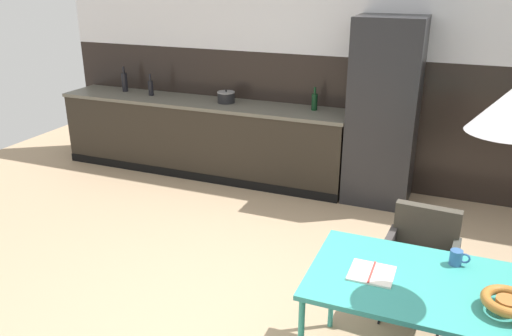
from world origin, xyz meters
The scene contains 14 objects.
ground_plane centered at (0.00, 0.00, 0.00)m, with size 9.68×9.68×0.00m, color tan.
back_wall_splashback_dark centered at (0.00, 2.89, 0.74)m, with size 7.44×0.12×1.48m, color black.
kitchen_counter centered at (-1.77, 2.53, 0.46)m, with size 3.64×0.63×0.91m.
refrigerator_column centered at (0.40, 2.53, 0.98)m, with size 0.69×0.60×1.96m, color #232326.
dining_table centered at (1.36, -0.19, 0.70)m, with size 1.82×0.81×0.74m.
armchair_corner_seat centered at (1.02, 0.59, 0.52)m, with size 0.52×0.50×0.80m.
fruit_bowl centered at (1.49, -0.31, 0.80)m, with size 0.26×0.26×0.09m.
open_book centered at (0.80, -0.22, 0.74)m, with size 0.25×0.24×0.02m.
mug_white_ceramic centered at (1.24, 0.07, 0.79)m, with size 0.12×0.07×0.09m.
cooking_pot centered at (-1.44, 2.57, 0.98)m, with size 0.21×0.21×0.16m.
bottle_vinegar_dark centered at (-0.38, 2.63, 1.01)m, with size 0.07×0.07×0.26m.
bottle_wine_green centered at (-2.92, 2.63, 1.04)m, with size 0.07×0.07×0.32m.
bottle_oil_tall centered at (-2.48, 2.56, 1.01)m, with size 0.06×0.06×0.27m.
pendant_lamp_over_table_near centered at (1.36, -0.19, 1.75)m, with size 0.39×0.39×1.28m.
Camera 1 is at (1.14, -2.80, 2.35)m, focal length 35.93 mm.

